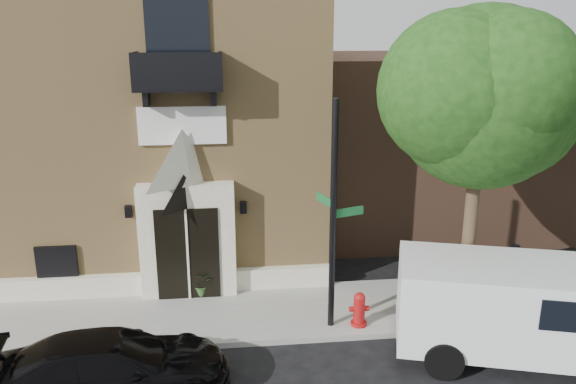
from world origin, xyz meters
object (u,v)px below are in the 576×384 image
(fire_hydrant, at_px, (359,309))
(street_sign, at_px, (333,217))
(cargo_van, at_px, (535,309))
(pedestrian_near, at_px, (511,269))
(black_sedan, at_px, (113,367))
(dumpster, at_px, (560,284))

(fire_hydrant, bearing_deg, street_sign, 170.45)
(cargo_van, height_order, fire_hydrant, cargo_van)
(street_sign, relative_size, fire_hydrant, 6.40)
(street_sign, distance_m, pedestrian_near, 5.77)
(cargo_van, distance_m, pedestrian_near, 3.07)
(cargo_van, bearing_deg, pedestrian_near, 87.86)
(black_sedan, distance_m, dumpster, 11.41)
(cargo_van, xyz_separation_m, dumpster, (1.91, 2.04, -0.46))
(fire_hydrant, xyz_separation_m, pedestrian_near, (4.58, 1.17, 0.33))
(pedestrian_near, bearing_deg, fire_hydrant, -1.54)
(street_sign, xyz_separation_m, fire_hydrant, (0.69, -0.12, -2.43))
(fire_hydrant, height_order, dumpster, dumpster)
(cargo_van, xyz_separation_m, pedestrian_near, (0.98, 2.89, -0.37))
(cargo_van, height_order, pedestrian_near, cargo_van)
(black_sedan, height_order, pedestrian_near, pedestrian_near)
(cargo_van, relative_size, pedestrian_near, 3.92)
(street_sign, relative_size, dumpster, 2.45)
(street_sign, bearing_deg, cargo_van, -41.42)
(street_sign, distance_m, fire_hydrant, 2.53)
(pedestrian_near, bearing_deg, black_sedan, 1.63)
(dumpster, distance_m, pedestrian_near, 1.26)
(cargo_van, bearing_deg, black_sedan, -161.41)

